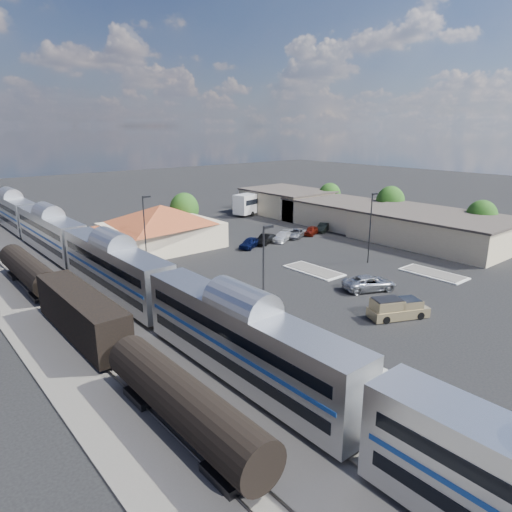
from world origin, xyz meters
TOP-DOWN VIEW (x-y plane):
  - ground at (0.00, 0.00)m, footprint 280.00×280.00m
  - railbed at (-21.00, 8.00)m, footprint 16.00×100.00m
  - platform at (-12.00, 6.00)m, footprint 5.50×92.00m
  - passenger_train at (-18.00, 9.06)m, footprint 3.00×104.00m
  - freight_cars at (-24.00, 1.84)m, footprint 2.80×46.00m
  - station_depot at (-4.56, 24.00)m, footprint 18.35×12.24m
  - buildings_east at (28.00, 14.28)m, footprint 14.40×51.40m
  - traffic_island_south at (4.00, 2.00)m, footprint 3.30×7.50m
  - traffic_island_north at (14.00, -8.00)m, footprint 3.30×7.50m
  - lamp_plat_s at (-10.90, -6.00)m, footprint 1.08×0.25m
  - lamp_plat_n at (-10.90, 16.00)m, footprint 1.08×0.25m
  - lamp_lot at (12.10, 0.00)m, footprint 1.08×0.25m
  - tree_east_a at (34.00, -4.00)m, footprint 4.56×4.56m
  - tree_east_b at (34.00, 12.00)m, footprint 4.94×4.94m
  - tree_east_c at (34.00, 26.00)m, footprint 4.41×4.41m
  - tree_depot at (3.00, 30.00)m, footprint 4.71×4.71m
  - pickup_truck at (-0.33, -12.59)m, footprint 5.80×4.07m
  - suv at (3.73, -6.38)m, footprint 6.40×4.89m
  - coach_bus at (24.00, 36.00)m, footprint 13.51×5.88m
  - person_a at (-11.41, 0.07)m, footprint 0.54×0.73m
  - person_b at (-12.00, -2.20)m, footprint 0.85×0.95m
  - parked_car_a at (5.05, 15.55)m, footprint 4.76×3.40m
  - parked_car_b at (8.25, 15.85)m, footprint 4.70×3.24m
  - parked_car_c at (11.45, 15.55)m, footprint 5.23×3.78m
  - parked_car_d at (14.65, 15.85)m, footprint 5.53×4.20m
  - parked_car_e at (17.85, 15.55)m, footprint 4.35×3.04m
  - parked_car_f at (21.05, 15.85)m, footprint 4.49×3.04m

SIDE VIEW (x-z plane):
  - ground at x=0.00m, z-range 0.00..0.00m
  - railbed at x=-21.00m, z-range 0.00..0.12m
  - platform at x=-12.00m, z-range 0.00..0.18m
  - traffic_island_south at x=4.00m, z-range 0.00..0.21m
  - traffic_island_north at x=14.00m, z-range 0.00..0.21m
  - parked_car_e at x=17.85m, z-range 0.00..1.38m
  - parked_car_d at x=14.65m, z-range 0.00..1.40m
  - parked_car_f at x=21.05m, z-range 0.00..1.40m
  - parked_car_c at x=11.45m, z-range 0.00..1.41m
  - parked_car_b at x=8.25m, z-range 0.00..1.47m
  - parked_car_a at x=5.05m, z-range 0.00..1.50m
  - suv at x=3.73m, z-range 0.00..1.61m
  - pickup_truck at x=-0.33m, z-range -0.05..1.84m
  - person_b at x=-12.00m, z-range 0.18..1.77m
  - person_a at x=-11.41m, z-range 0.18..2.03m
  - freight_cars at x=-24.00m, z-range -0.07..3.93m
  - buildings_east at x=28.00m, z-range -0.13..4.67m
  - coach_bus at x=24.00m, z-range 0.32..4.56m
  - passenger_train at x=-18.00m, z-range 0.09..5.64m
  - station_depot at x=-4.56m, z-range 0.03..6.23m
  - tree_east_c at x=34.00m, z-range 0.66..6.87m
  - tree_east_a at x=34.00m, z-range 0.68..7.10m
  - tree_depot at x=3.00m, z-range 0.71..7.34m
  - tree_east_b at x=34.00m, z-range 0.74..7.70m
  - lamp_plat_s at x=-10.90m, z-range 0.84..9.84m
  - lamp_plat_n at x=-10.90m, z-range 0.84..9.84m
  - lamp_lot at x=12.10m, z-range 0.84..9.84m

